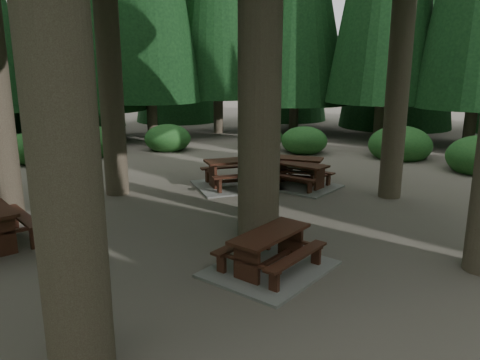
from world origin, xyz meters
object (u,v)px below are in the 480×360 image
object	(u,v)px
picnic_table_d	(293,165)
picnic_table_a	(270,258)
picnic_table_c	(237,177)
picnic_table_f	(300,179)

from	to	relation	value
picnic_table_d	picnic_table_a	bearing A→B (deg)	-80.81
picnic_table_a	picnic_table_c	xyz separation A→B (m)	(1.51, 5.70, 0.05)
picnic_table_f	picnic_table_a	bearing A→B (deg)	-63.94
picnic_table_a	picnic_table_f	size ratio (longest dim) A/B	1.01
picnic_table_a	picnic_table_c	world-z (taller)	picnic_table_c
picnic_table_c	picnic_table_f	size ratio (longest dim) A/B	0.91
picnic_table_d	picnic_table_c	bearing A→B (deg)	-141.26
picnic_table_a	picnic_table_f	distance (m)	5.93
picnic_table_c	picnic_table_f	world-z (taller)	picnic_table_c
picnic_table_a	picnic_table_c	distance (m)	5.90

